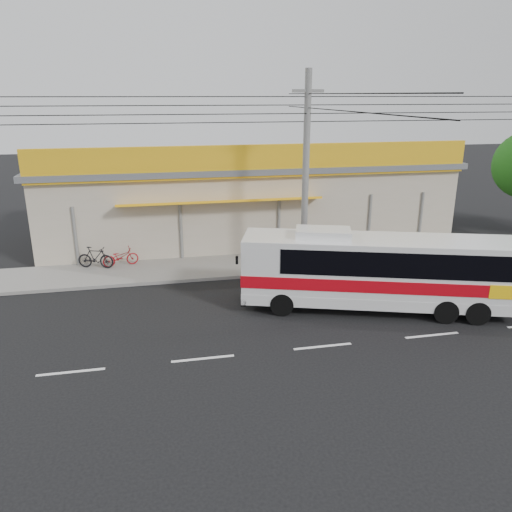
{
  "coord_description": "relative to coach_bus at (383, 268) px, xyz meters",
  "views": [
    {
      "loc": [
        -5.19,
        -16.62,
        8.01
      ],
      "look_at": [
        -1.34,
        2.0,
        1.84
      ],
      "focal_mm": 35.0,
      "sensor_mm": 36.0,
      "label": 1
    }
  ],
  "objects": [
    {
      "name": "utility_pole",
      "position": [
        -1.79,
        4.44,
        5.76
      ],
      "size": [
        34.0,
        14.0,
        9.05
      ],
      "color": "#60605D",
      "rests_on": "ground"
    },
    {
      "name": "motorbike_dark",
      "position": [
        -11.27,
        6.88,
        -1.03
      ],
      "size": [
        1.8,
        1.02,
        1.04
      ],
      "primitive_type": "imported",
      "rotation": [
        0.0,
        0.0,
        1.25
      ],
      "color": "black",
      "rests_on": "sidewalk"
    },
    {
      "name": "lane_markings",
      "position": [
        -3.17,
        -2.45,
        -1.7
      ],
      "size": [
        50.0,
        0.12,
        0.01
      ],
      "primitive_type": null,
      "color": "silver",
      "rests_on": "ground"
    },
    {
      "name": "coach_bus",
      "position": [
        0.0,
        0.0,
        0.0
      ],
      "size": [
        10.49,
        5.27,
        3.18
      ],
      "rotation": [
        0.0,
        0.0,
        -0.31
      ],
      "color": "silver",
      "rests_on": "ground"
    },
    {
      "name": "storefront_building",
      "position": [
        -3.17,
        11.59,
        0.6
      ],
      "size": [
        22.6,
        9.2,
        5.7
      ],
      "color": "#ADA38B",
      "rests_on": "ground"
    },
    {
      "name": "motorbike_red",
      "position": [
        -10.13,
        6.98,
        -1.11
      ],
      "size": [
        1.78,
        0.97,
        0.89
      ],
      "primitive_type": "imported",
      "rotation": [
        0.0,
        0.0,
        1.81
      ],
      "color": "maroon",
      "rests_on": "sidewalk"
    },
    {
      "name": "ground",
      "position": [
        -3.17,
        0.05,
        -1.7
      ],
      "size": [
        120.0,
        120.0,
        0.0
      ],
      "primitive_type": "plane",
      "color": "black",
      "rests_on": "ground"
    },
    {
      "name": "sidewalk",
      "position": [
        -3.17,
        6.05,
        -1.63
      ],
      "size": [
        30.0,
        3.2,
        0.15
      ],
      "primitive_type": "cube",
      "color": "slate",
      "rests_on": "ground"
    }
  ]
}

